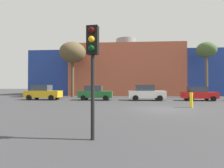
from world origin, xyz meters
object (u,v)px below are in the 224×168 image
(bare_tree_1, at_px, (206,51))
(bollard_yellow_0, at_px, (191,100))
(parked_car_3, at_px, (199,94))
(parked_car_1, at_px, (95,93))
(traffic_light_near_left, at_px, (92,56))
(bare_tree_0, at_px, (73,53))
(parked_car_0, at_px, (43,92))
(parked_car_2, at_px, (146,93))

(bare_tree_1, distance_m, bollard_yellow_0, 16.72)
(parked_car_3, bearing_deg, parked_car_1, 180.00)
(traffic_light_near_left, bearing_deg, parked_car_1, -164.27)
(traffic_light_near_left, height_order, bare_tree_0, bare_tree_0)
(traffic_light_near_left, distance_m, bare_tree_1, 26.65)
(parked_car_0, xyz_separation_m, parked_car_2, (12.66, 0.00, 0.01))
(parked_car_0, distance_m, bare_tree_1, 24.30)
(parked_car_0, bearing_deg, parked_car_2, 0.00)
(bare_tree_0, bearing_deg, traffic_light_near_left, -71.96)
(bare_tree_1, relative_size, bollard_yellow_0, 7.13)
(parked_car_2, xyz_separation_m, bare_tree_0, (-10.77, 6.16, 6.01))
(parked_car_0, relative_size, parked_car_2, 0.99)
(parked_car_1, bearing_deg, bollard_yellow_0, -38.54)
(parked_car_0, xyz_separation_m, parked_car_1, (6.52, 0.00, -0.03))
(parked_car_1, distance_m, bare_tree_0, 9.81)
(bollard_yellow_0, bearing_deg, parked_car_2, 110.97)
(parked_car_2, distance_m, bare_tree_0, 13.79)
(parked_car_1, distance_m, bollard_yellow_0, 11.30)
(bare_tree_0, distance_m, bollard_yellow_0, 19.90)
(parked_car_0, relative_size, traffic_light_near_left, 1.18)
(parked_car_3, height_order, bare_tree_0, bare_tree_0)
(parked_car_2, relative_size, bare_tree_0, 0.49)
(parked_car_0, height_order, parked_car_3, parked_car_0)
(parked_car_1, height_order, bare_tree_1, bare_tree_1)
(parked_car_0, relative_size, parked_car_1, 1.04)
(parked_car_2, bearing_deg, parked_car_3, -0.00)
(parked_car_1, distance_m, parked_car_3, 12.21)
(parked_car_2, xyz_separation_m, traffic_light_near_left, (-3.55, -15.99, 1.72))
(parked_car_2, relative_size, parked_car_3, 1.13)
(bare_tree_0, height_order, bollard_yellow_0, bare_tree_0)
(parked_car_0, xyz_separation_m, parked_car_3, (18.73, -0.00, -0.10))
(parked_car_2, distance_m, bare_tree_1, 13.39)
(bare_tree_0, bearing_deg, parked_car_1, -53.06)
(traffic_light_near_left, bearing_deg, parked_car_2, 174.03)
(traffic_light_near_left, xyz_separation_m, bare_tree_0, (-7.22, 22.16, 4.30))
(parked_car_2, height_order, bare_tree_1, bare_tree_1)
(parked_car_3, bearing_deg, parked_car_0, 180.00)
(parked_car_1, height_order, parked_car_2, parked_car_2)
(parked_car_1, xyz_separation_m, traffic_light_near_left, (2.58, -15.99, 1.76))
(parked_car_0, bearing_deg, parked_car_1, 0.00)
(parked_car_0, xyz_separation_m, bollard_yellow_0, (15.36, -7.04, -0.32))
(parked_car_3, relative_size, bollard_yellow_0, 3.20)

